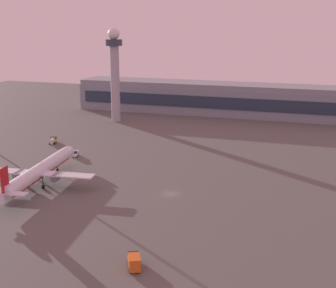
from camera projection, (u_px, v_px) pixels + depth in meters
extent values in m
plane|color=#56544F|center=(170.00, 194.00, 134.95)|extent=(416.00, 416.00, 0.00)
cube|color=gray|center=(235.00, 102.00, 246.43)|extent=(171.41, 22.00, 14.00)
cube|color=#263347|center=(232.00, 104.00, 235.95)|extent=(164.55, 0.40, 6.16)
cube|color=gray|center=(236.00, 86.00, 244.33)|extent=(171.41, 19.80, 2.40)
cylinder|color=#A8A8B2|center=(115.00, 84.00, 227.92)|extent=(4.40, 4.40, 36.80)
cylinder|color=#2D3847|center=(114.00, 42.00, 222.81)|extent=(8.00, 8.00, 3.00)
sphere|color=silver|center=(114.00, 34.00, 221.78)|extent=(5.60, 5.60, 5.60)
cylinder|color=silver|center=(39.00, 171.00, 140.77)|extent=(8.67, 39.95, 4.19)
cone|color=silver|center=(67.00, 152.00, 160.84)|extent=(4.26, 3.08, 3.98)
cone|color=silver|center=(1.00, 197.00, 120.48)|extent=(4.10, 3.50, 3.77)
cube|color=silver|center=(37.00, 173.00, 139.78)|extent=(35.59, 8.39, 0.39)
cube|color=silver|center=(5.00, 193.00, 122.41)|extent=(12.36, 4.01, 0.39)
cube|color=red|center=(5.00, 180.00, 121.86)|extent=(0.73, 3.55, 7.17)
cylinder|color=slate|center=(19.00, 174.00, 141.13)|extent=(2.86, 4.22, 2.43)
cylinder|color=slate|center=(56.00, 177.00, 138.82)|extent=(2.86, 4.22, 2.43)
cube|color=red|center=(39.00, 175.00, 141.06)|extent=(7.89, 36.74, 0.40)
cylinder|color=#333338|center=(57.00, 165.00, 153.32)|extent=(0.31, 0.31, 3.92)
cylinder|color=black|center=(58.00, 171.00, 153.82)|extent=(0.58, 1.26, 1.21)
cylinder|color=#333338|center=(28.00, 180.00, 139.12)|extent=(0.31, 0.31, 3.92)
cylinder|color=black|center=(28.00, 186.00, 139.62)|extent=(0.58, 1.26, 1.21)
cylinder|color=#333338|center=(43.00, 181.00, 138.20)|extent=(0.31, 0.31, 3.92)
cylinder|color=black|center=(43.00, 187.00, 138.70)|extent=(0.58, 1.26, 1.21)
cube|color=#D85919|center=(134.00, 259.00, 95.81)|extent=(3.37, 3.53, 1.20)
cube|color=#1E232D|center=(134.00, 255.00, 95.56)|extent=(3.05, 3.15, 0.70)
cube|color=#D85919|center=(134.00, 262.00, 93.26)|extent=(3.66, 4.25, 2.60)
cylinder|color=black|center=(128.00, 262.00, 96.18)|extent=(0.67, 0.94, 0.90)
cylinder|color=black|center=(139.00, 261.00, 96.48)|extent=(0.67, 0.94, 0.90)
cylinder|color=black|center=(130.00, 270.00, 92.82)|extent=(0.67, 0.94, 0.90)
cylinder|color=black|center=(140.00, 269.00, 93.11)|extent=(0.67, 0.94, 0.90)
cube|color=white|center=(75.00, 154.00, 170.92)|extent=(2.60, 2.66, 1.10)
cube|color=#1E232D|center=(75.00, 152.00, 170.69)|extent=(2.37, 2.37, 0.70)
cube|color=white|center=(76.00, 153.00, 172.71)|extent=(2.63, 2.92, 1.40)
cylinder|color=black|center=(77.00, 156.00, 170.82)|extent=(0.59, 0.95, 0.90)
cylinder|color=black|center=(72.00, 156.00, 170.75)|extent=(0.59, 0.95, 0.90)
cylinder|color=black|center=(78.00, 154.00, 173.41)|extent=(0.59, 0.95, 0.90)
cylinder|color=black|center=(74.00, 154.00, 173.34)|extent=(0.59, 0.95, 0.90)
cube|color=yellow|center=(54.00, 140.00, 191.29)|extent=(3.28, 3.64, 1.20)
cube|color=#1E232D|center=(54.00, 138.00, 191.05)|extent=(2.98, 3.24, 0.70)
cylinder|color=silver|center=(52.00, 141.00, 188.58)|extent=(3.13, 4.56, 1.80)
cylinder|color=black|center=(51.00, 141.00, 191.81)|extent=(0.59, 0.95, 0.90)
cylinder|color=black|center=(57.00, 141.00, 191.89)|extent=(0.59, 0.95, 0.90)
cylinder|color=black|center=(49.00, 144.00, 188.10)|extent=(0.59, 0.95, 0.90)
cylinder|color=black|center=(55.00, 144.00, 188.18)|extent=(0.59, 0.95, 0.90)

